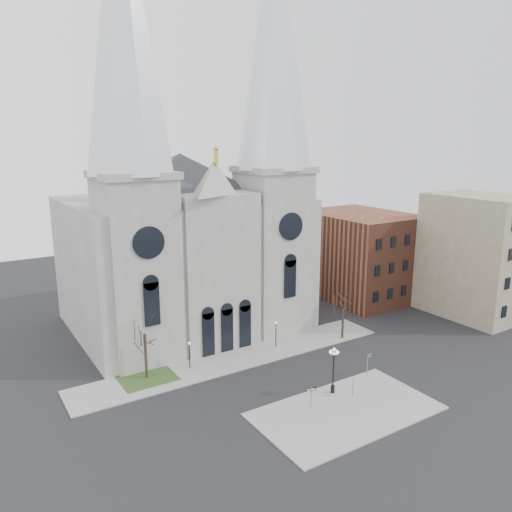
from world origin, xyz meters
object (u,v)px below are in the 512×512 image
globe_lamp (334,365)px  street_name_sign (368,362)px  stop_sign (353,382)px  one_way_sign (311,393)px

globe_lamp → street_name_sign: globe_lamp is taller
stop_sign → globe_lamp: (-1.28, 1.62, 1.61)m
one_way_sign → street_name_sign: size_ratio=0.87×
stop_sign → one_way_sign: (-4.97, 0.57, -0.07)m
one_way_sign → street_name_sign: bearing=25.9°
globe_lamp → one_way_sign: bearing=-164.2°
globe_lamp → street_name_sign: size_ratio=2.01×
globe_lamp → one_way_sign: size_ratio=2.30×
one_way_sign → street_name_sign: 9.96m
globe_lamp → one_way_sign: (-3.70, -1.04, -1.68)m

